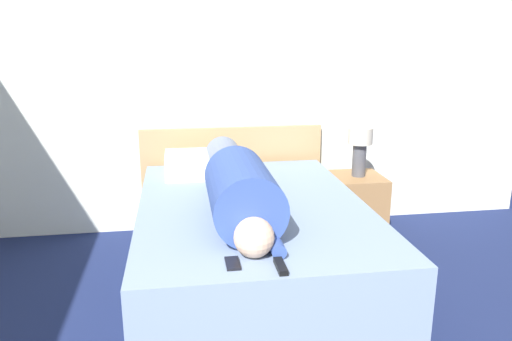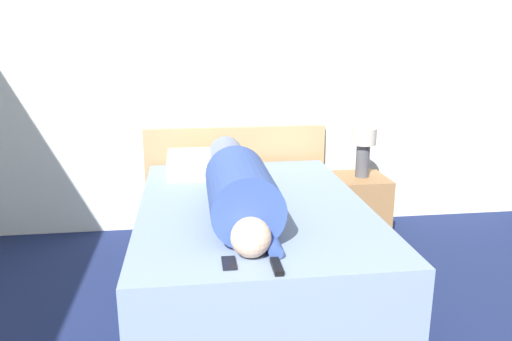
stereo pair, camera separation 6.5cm
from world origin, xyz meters
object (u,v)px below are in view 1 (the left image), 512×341
at_px(bed, 252,247).
at_px(pillow_near_headboard, 198,164).
at_px(nightstand, 356,207).
at_px(person_lying, 237,184).
at_px(tv_remote, 281,266).
at_px(cell_phone, 233,263).
at_px(table_lamp, 360,145).

xyz_separation_m(bed, pillow_near_headboard, (-0.30, 0.70, 0.38)).
height_order(nightstand, pillow_near_headboard, pillow_near_headboard).
distance_m(bed, person_lying, 0.48).
bearing_deg(pillow_near_headboard, person_lying, -76.33).
bearing_deg(person_lying, tv_remote, -83.14).
xyz_separation_m(person_lying, cell_phone, (-0.11, -0.73, -0.15)).
bearing_deg(nightstand, cell_phone, -126.95).
bearing_deg(bed, table_lamp, 37.00).
bearing_deg(person_lying, table_lamp, 37.86).
height_order(bed, table_lamp, table_lamp).
distance_m(nightstand, cell_phone, 1.98).
relative_size(nightstand, pillow_near_headboard, 1.10).
bearing_deg(bed, cell_phone, -104.42).
height_order(person_lying, cell_phone, person_lying).
relative_size(nightstand, tv_remote, 3.52).
bearing_deg(cell_phone, table_lamp, 53.05).
bearing_deg(table_lamp, tv_remote, -120.57).
height_order(bed, tv_remote, tv_remote).
bearing_deg(bed, tv_remote, -90.49).
relative_size(table_lamp, tv_remote, 2.58).
bearing_deg(tv_remote, nightstand, 59.43).
height_order(nightstand, tv_remote, tv_remote).
bearing_deg(person_lying, nightstand, 37.86).
height_order(nightstand, cell_phone, cell_phone).
xyz_separation_m(tv_remote, cell_phone, (-0.21, 0.07, -0.01)).
distance_m(person_lying, tv_remote, 0.83).
distance_m(table_lamp, cell_phone, 1.96).
relative_size(pillow_near_headboard, cell_phone, 3.70).
bearing_deg(cell_phone, nightstand, 53.05).
bearing_deg(table_lamp, cell_phone, -126.95).
distance_m(person_lying, pillow_near_headboard, 0.83).
distance_m(table_lamp, tv_remote, 1.90).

